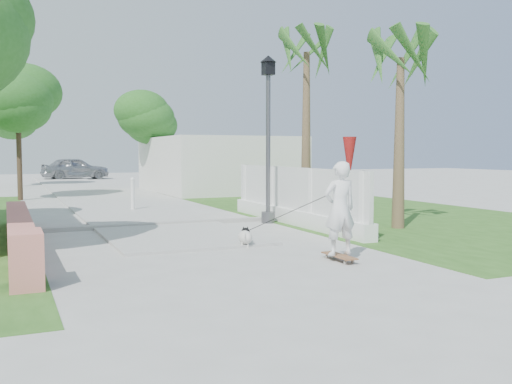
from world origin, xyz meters
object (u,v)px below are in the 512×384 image
skateboarder (293,214)px  parked_car (75,168)px  dog (245,236)px  patio_umbrella (349,160)px  street_lamp (268,132)px  bollard (133,193)px

skateboarder → parked_car: bearing=-87.0°
dog → skateboarder: bearing=-42.6°
skateboarder → parked_car: skateboarder is taller
dog → patio_umbrella: bearing=55.6°
skateboarder → parked_car: size_ratio=0.58×
street_lamp → bollard: street_lamp is taller
patio_umbrella → parked_car: bearing=97.5°
patio_umbrella → bollard: bearing=129.9°
street_lamp → dog: (-2.07, -3.35, -2.21)m
street_lamp → dog: street_lamp is taller
street_lamp → bollard: 5.56m
bollard → dog: bollard is taller
street_lamp → bollard: bearing=121.0°
patio_umbrella → parked_car: 29.09m
street_lamp → patio_umbrella: street_lamp is taller
patio_umbrella → dog: bearing=-149.3°
dog → parked_car: 31.18m
bollard → parked_car: (0.79, 23.32, 0.19)m
street_lamp → skateboarder: size_ratio=1.70×
patio_umbrella → dog: 4.84m
bollard → patio_umbrella: patio_umbrella is taller
skateboarder → dog: 1.36m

